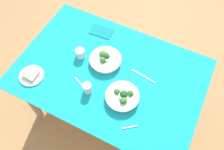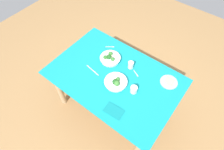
# 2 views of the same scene
# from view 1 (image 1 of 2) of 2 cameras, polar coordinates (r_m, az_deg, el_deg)

# --- Properties ---
(ground_plane) EXTENTS (6.00, 6.00, 0.00)m
(ground_plane) POSITION_cam_1_polar(r_m,az_deg,el_deg) (2.48, -0.48, -8.44)
(ground_plane) COLOR #9E7547
(dining_table) EXTENTS (1.47, 0.99, 0.75)m
(dining_table) POSITION_cam_1_polar(r_m,az_deg,el_deg) (1.90, -0.61, -1.05)
(dining_table) COLOR teal
(dining_table) RESTS_ON ground_plane
(broccoli_bowl_far) EXTENTS (0.25, 0.25, 0.09)m
(broccoli_bowl_far) POSITION_cam_1_polar(r_m,az_deg,el_deg) (1.68, 2.66, -5.38)
(broccoli_bowl_far) COLOR white
(broccoli_bowl_far) RESTS_ON dining_table
(broccoli_bowl_near) EXTENTS (0.25, 0.25, 0.10)m
(broccoli_bowl_near) POSITION_cam_1_polar(r_m,az_deg,el_deg) (1.84, -1.68, 3.90)
(broccoli_bowl_near) COLOR white
(broccoli_bowl_near) RESTS_ON dining_table
(bread_side_plate) EXTENTS (0.19, 0.19, 0.04)m
(bread_side_plate) POSITION_cam_1_polar(r_m,az_deg,el_deg) (1.89, -19.40, -0.05)
(bread_side_plate) COLOR #99C6D1
(bread_side_plate) RESTS_ON dining_table
(water_glass_center) EXTENTS (0.07, 0.07, 0.09)m
(water_glass_center) POSITION_cam_1_polar(r_m,az_deg,el_deg) (1.70, -6.13, -3.24)
(water_glass_center) COLOR silver
(water_glass_center) RESTS_ON dining_table
(water_glass_side) EXTENTS (0.08, 0.08, 0.08)m
(water_glass_side) POSITION_cam_1_polar(r_m,az_deg,el_deg) (1.88, -7.89, 5.40)
(water_glass_side) COLOR silver
(water_glass_side) RESTS_ON dining_table
(fork_by_far_bowl) EXTENTS (0.10, 0.07, 0.00)m
(fork_by_far_bowl) POSITION_cam_1_polar(r_m,az_deg,el_deg) (1.63, 4.23, -12.81)
(fork_by_far_bowl) COLOR #B7B7BC
(fork_by_far_bowl) RESTS_ON dining_table
(fork_by_near_bowl) EXTENTS (0.09, 0.05, 0.00)m
(fork_by_near_bowl) POSITION_cam_1_polar(r_m,az_deg,el_deg) (1.79, -8.29, -1.58)
(fork_by_near_bowl) COLOR #B7B7BC
(fork_by_near_bowl) RESTS_ON dining_table
(table_knife_left) EXTENTS (0.21, 0.04, 0.00)m
(table_knife_left) POSITION_cam_1_polar(r_m,az_deg,el_deg) (1.81, 7.78, -0.23)
(table_knife_left) COLOR #B7B7BC
(table_knife_left) RESTS_ON dining_table
(napkin_folded_upper) EXTENTS (0.20, 0.14, 0.01)m
(napkin_folded_upper) POSITION_cam_1_polar(r_m,az_deg,el_deg) (2.06, -2.65, 10.74)
(napkin_folded_upper) COLOR #0F777D
(napkin_folded_upper) RESTS_ON dining_table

